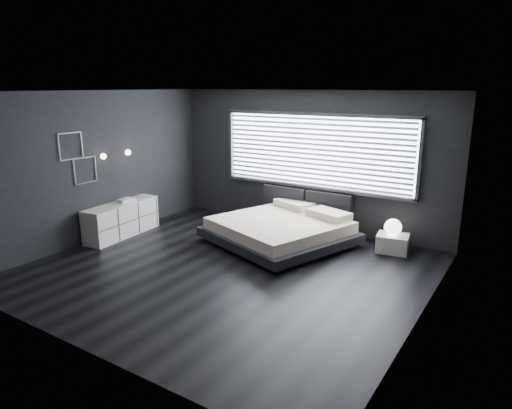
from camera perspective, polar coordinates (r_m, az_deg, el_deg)
The scene contains 12 objects.
room at distance 7.04m, azimuth -3.74°, elevation 2.46°, with size 6.04×6.00×2.80m.
window at distance 9.19m, azimuth 7.34°, elevation 6.58°, with size 4.14×0.09×1.52m.
headboard at distance 9.40m, azimuth 6.27°, elevation 0.33°, with size 1.96×0.16×0.52m.
sconce_near at distance 9.03m, azimuth -18.56°, elevation 5.73°, with size 0.18×0.11×0.11m.
sconce_far at distance 9.41m, azimuth -15.72°, elevation 6.28°, with size 0.18×0.11×0.11m.
wall_art_upper at distance 8.71m, azimuth -22.14°, elevation 6.78°, with size 0.01×0.48×0.48m.
wall_art_lower at distance 8.92m, azimuth -20.55°, elevation 4.03°, with size 0.01×0.48×0.48m.
bed at distance 8.58m, azimuth 3.15°, elevation -3.04°, with size 2.90×2.83×0.60m.
nightstand at distance 8.52m, azimuth 16.68°, elevation -4.65°, with size 0.54×0.45×0.31m, color white.
orb_lamp at distance 8.38m, azimuth 16.75°, elevation -2.75°, with size 0.30×0.30×0.30m, color white.
dresser at distance 9.36m, azimuth -16.40°, elevation -1.79°, with size 0.60×1.68×0.66m.
book_stack at distance 9.35m, azimuth -15.92°, elevation 0.52°, with size 0.30×0.37×0.07m.
Camera 1 is at (4.10, -5.53, 2.89)m, focal length 32.00 mm.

